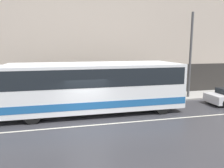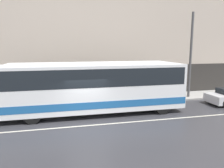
# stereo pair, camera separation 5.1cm
# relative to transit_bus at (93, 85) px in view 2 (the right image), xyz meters

# --- Properties ---
(ground_plane) EXTENTS (60.00, 60.00, 0.00)m
(ground_plane) POSITION_rel_transit_bus_xyz_m (-0.57, -2.15, -1.92)
(ground_plane) COLOR #333338
(sidewalk) EXTENTS (60.00, 2.86, 0.13)m
(sidewalk) POSITION_rel_transit_bus_xyz_m (-0.57, 3.28, -1.86)
(sidewalk) COLOR #A09E99
(sidewalk) RESTS_ON ground_plane
(building_facade) EXTENTS (60.00, 0.35, 13.76)m
(building_facade) POSITION_rel_transit_bus_xyz_m (-0.57, 4.85, 4.74)
(building_facade) COLOR #B7A899
(building_facade) RESTS_ON ground_plane
(lane_stripe) EXTENTS (54.00, 0.14, 0.01)m
(lane_stripe) POSITION_rel_transit_bus_xyz_m (-0.57, -2.15, -1.92)
(lane_stripe) COLOR beige
(lane_stripe) RESTS_ON ground_plane
(transit_bus) EXTENTS (12.19, 2.55, 3.41)m
(transit_bus) POSITION_rel_transit_bus_xyz_m (0.00, 0.00, 0.00)
(transit_bus) COLOR white
(transit_bus) RESTS_ON ground_plane
(utility_pole_near) EXTENTS (0.20, 0.20, 7.12)m
(utility_pole_near) POSITION_rel_transit_bus_xyz_m (8.76, 2.58, 1.77)
(utility_pole_near) COLOR #4C4C4F
(utility_pole_near) RESTS_ON sidewalk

